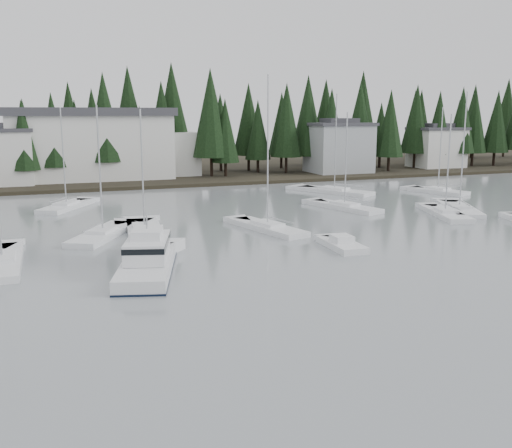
{
  "coord_description": "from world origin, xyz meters",
  "views": [
    {
      "loc": [
        -11.99,
        -10.13,
        10.54
      ],
      "look_at": [
        2.4,
        28.67,
        2.5
      ],
      "focal_mm": 40.0,
      "sensor_mm": 36.0,
      "label": 1
    }
  ],
  "objects": [
    {
      "name": "sailboat_7",
      "position": [
        19.32,
        45.64,
        0.06
      ],
      "size": [
        4.99,
        9.89,
        11.24
      ],
      "rotation": [
        0.0,
        0.0,
        1.85
      ],
      "color": "white",
      "rests_on": "ground"
    },
    {
      "name": "sailboat_8",
      "position": [
        6.86,
        37.66,
        0.09
      ],
      "size": [
        4.67,
        9.81,
        14.47
      ],
      "rotation": [
        0.0,
        0.0,
        1.82
      ],
      "color": "white",
      "rests_on": "ground"
    },
    {
      "name": "sailboat_6",
      "position": [
        -15.26,
        32.68,
        0.07
      ],
      "size": [
        2.6,
        10.49,
        13.3
      ],
      "rotation": [
        0.0,
        0.0,
        1.58
      ],
      "color": "white",
      "rests_on": "ground"
    },
    {
      "name": "harbor_inn",
      "position": [
        -2.96,
        82.34,
        5.78
      ],
      "size": [
        29.5,
        11.5,
        10.9
      ],
      "color": "silver",
      "rests_on": "ground"
    },
    {
      "name": "conifer_treeline",
      "position": [
        0.0,
        86.0,
        0.0
      ],
      "size": [
        200.0,
        22.0,
        20.0
      ],
      "primitive_type": null,
      "color": "black",
      "rests_on": "ground"
    },
    {
      "name": "sailboat_13",
      "position": [
        -7.62,
        39.97,
        0.06
      ],
      "size": [
        7.05,
        9.88,
        11.81
      ],
      "rotation": [
        0.0,
        0.0,
        1.07
      ],
      "color": "white",
      "rests_on": "ground"
    },
    {
      "name": "cabin_cruiser_center",
      "position": [
        -5.9,
        27.35,
        0.68
      ],
      "size": [
        6.0,
        10.97,
        4.5
      ],
      "rotation": [
        0.0,
        0.0,
        1.29
      ],
      "color": "white",
      "rests_on": "ground"
    },
    {
      "name": "runabout_1",
      "position": [
        9.82,
        29.02,
        0.13
      ],
      "size": [
        2.51,
        5.51,
        1.42
      ],
      "rotation": [
        0.0,
        0.0,
        1.51
      ],
      "color": "white",
      "rests_on": "ground"
    },
    {
      "name": "sailboat_4",
      "position": [
        -9.99,
        56.9,
        0.06
      ],
      "size": [
        6.77,
        9.12,
        11.75
      ],
      "rotation": [
        0.0,
        0.0,
        1.05
      ],
      "color": "white",
      "rests_on": "ground"
    },
    {
      "name": "far_shore_land",
      "position": [
        0.0,
        97.0,
        0.0
      ],
      "size": [
        240.0,
        54.0,
        1.0
      ],
      "primitive_type": "cube",
      "color": "black",
      "rests_on": "ground"
    },
    {
      "name": "sailboat_12",
      "position": [
        27.06,
        38.11,
        0.06
      ],
      "size": [
        5.26,
        9.81,
        11.05
      ],
      "rotation": [
        0.0,
        0.0,
        1.26
      ],
      "color": "white",
      "rests_on": "ground"
    },
    {
      "name": "sailboat_0",
      "position": [
        -4.02,
        39.95,
        0.05
      ],
      "size": [
        4.03,
        10.49,
        11.49
      ],
      "rotation": [
        0.0,
        0.0,
        1.46
      ],
      "color": "white",
      "rests_on": "ground"
    },
    {
      "name": "sailboat_10",
      "position": [
        37.57,
        52.86,
        0.07
      ],
      "size": [
        5.18,
        8.53,
        11.94
      ],
      "rotation": [
        0.0,
        0.0,
        1.89
      ],
      "color": "white",
      "rests_on": "ground"
    },
    {
      "name": "sailboat_2",
      "position": [
        24.54,
        57.88,
        0.06
      ],
      "size": [
        7.71,
        11.11,
        13.65
      ],
      "rotation": [
        0.0,
        0.0,
        2.05
      ],
      "color": "white",
      "rests_on": "ground"
    },
    {
      "name": "house_east_b",
      "position": [
        58.0,
        80.0,
        4.4
      ],
      "size": [
        9.54,
        7.42,
        8.25
      ],
      "color": "silver",
      "rests_on": "ground"
    },
    {
      "name": "house_east_a",
      "position": [
        36.0,
        78.0,
        4.9
      ],
      "size": [
        10.6,
        8.48,
        9.25
      ],
      "color": "#999EA0",
      "rests_on": "ground"
    },
    {
      "name": "sailboat_5",
      "position": [
        30.4,
        39.94,
        0.06
      ],
      "size": [
        7.18,
        10.53,
        13.38
      ],
      "rotation": [
        0.0,
        0.0,
        1.11
      ],
      "color": "white",
      "rests_on": "ground"
    }
  ]
}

